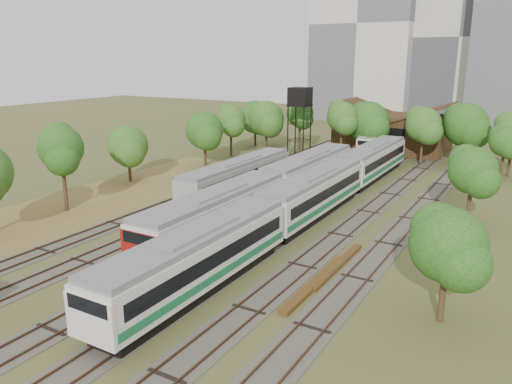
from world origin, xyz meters
The scene contains 16 objects.
ground centered at (0.00, 0.00, 0.00)m, with size 240.00×240.00×0.00m, color #475123.
dry_grass_patch centered at (-18.00, 8.00, 0.02)m, with size 14.00×60.00×0.04m, color brown.
tracks centered at (-0.67, 25.00, 0.04)m, with size 24.60×80.00×0.19m.
railcar_red_set centered at (-2.00, 20.14, 2.15)m, with size 3.28×34.58×4.06m.
railcar_green_set centered at (2.00, 21.14, 2.11)m, with size 3.22×52.08×3.99m.
railcar_rear centered at (-2.00, 55.94, 1.82)m, with size 2.79×16.08×3.45m.
old_grey_coach centered at (-8.00, 24.16, 1.99)m, with size 2.95×18.00×3.64m.
water_tower centered at (-11.45, 46.23, 8.41)m, with size 2.88×2.88×9.98m.
rail_pile_near centered at (8.00, 8.24, 0.16)m, with size 0.62×9.33×0.31m, color brown.
rail_pile_far centered at (8.20, 11.53, 0.14)m, with size 0.54×8.67×0.28m, color brown.
maintenance_shed centered at (-1.00, 57.98, 2.91)m, with size 16.45×11.55×7.58m.
tree_band_left centered at (-20.18, 25.57, 5.02)m, with size 7.79×63.74×8.15m.
tree_band_far centered at (-0.95, 50.01, 5.33)m, with size 38.92×10.13×8.32m.
tree_band_right centered at (15.28, 24.23, 4.63)m, with size 5.35×42.16×6.88m.
tower_left centered at (-18.00, 95.00, 21.00)m, with size 22.00×16.00×42.00m, color beige.
tower_centre centered at (2.00, 100.00, 18.00)m, with size 20.00×18.00×36.00m, color beige.
Camera 1 is at (19.55, -19.11, 14.26)m, focal length 35.00 mm.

